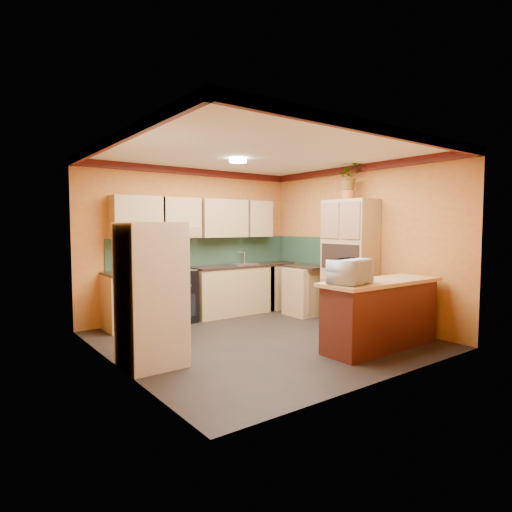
# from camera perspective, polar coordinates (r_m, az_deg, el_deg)

# --- Properties ---
(room_shell) EXTENTS (4.24, 4.24, 2.72)m
(room_shell) POSITION_cam_1_polar(r_m,az_deg,el_deg) (6.40, -0.62, 7.88)
(room_shell) COLOR black
(room_shell) RESTS_ON ground
(base_cabinets_back) EXTENTS (3.65, 0.60, 0.88)m
(base_cabinets_back) POSITION_cam_1_polar(r_m,az_deg,el_deg) (7.82, -6.49, -4.97)
(base_cabinets_back) COLOR tan
(base_cabinets_back) RESTS_ON ground
(countertop_back) EXTENTS (3.65, 0.62, 0.04)m
(countertop_back) POSITION_cam_1_polar(r_m,az_deg,el_deg) (7.76, -6.52, -1.62)
(countertop_back) COLOR black
(countertop_back) RESTS_ON base_cabinets_back
(stove) EXTENTS (0.58, 0.58, 0.91)m
(stove) POSITION_cam_1_polar(r_m,az_deg,el_deg) (7.53, -10.63, -5.25)
(stove) COLOR black
(stove) RESTS_ON ground
(kettle) EXTENTS (0.19, 0.19, 0.18)m
(kettle) POSITION_cam_1_polar(r_m,az_deg,el_deg) (7.46, -9.82, -1.10)
(kettle) COLOR #B72B0C
(kettle) RESTS_ON stove
(sink) EXTENTS (0.48, 0.40, 0.03)m
(sink) POSITION_cam_1_polar(r_m,az_deg,el_deg) (8.17, -1.81, -1.06)
(sink) COLOR silver
(sink) RESTS_ON countertop_back
(base_cabinets_right) EXTENTS (0.60, 0.80, 0.88)m
(base_cabinets_right) POSITION_cam_1_polar(r_m,az_deg,el_deg) (8.11, 6.98, -4.66)
(base_cabinets_right) COLOR tan
(base_cabinets_right) RESTS_ON ground
(countertop_right) EXTENTS (0.62, 0.80, 0.04)m
(countertop_right) POSITION_cam_1_polar(r_m,az_deg,el_deg) (8.05, 7.01, -1.42)
(countertop_right) COLOR black
(countertop_right) RESTS_ON base_cabinets_right
(fridge) EXTENTS (0.68, 0.66, 1.70)m
(fridge) POSITION_cam_1_polar(r_m,az_deg,el_deg) (5.20, -13.83, -5.03)
(fridge) COLOR silver
(fridge) RESTS_ON ground
(pantry) EXTENTS (0.48, 0.90, 2.10)m
(pantry) POSITION_cam_1_polar(r_m,az_deg,el_deg) (7.42, 12.35, -0.78)
(pantry) COLOR tan
(pantry) RESTS_ON ground
(fern_pot) EXTENTS (0.22, 0.22, 0.16)m
(fern_pot) POSITION_cam_1_polar(r_m,az_deg,el_deg) (7.45, 12.18, 7.95)
(fern_pot) COLOR #A44C27
(fern_pot) RESTS_ON pantry
(fern) EXTENTS (0.42, 0.37, 0.45)m
(fern) POSITION_cam_1_polar(r_m,az_deg,el_deg) (7.47, 12.22, 10.29)
(fern) COLOR tan
(fern) RESTS_ON fern_pot
(breakfast_bar) EXTENTS (1.80, 0.55, 0.88)m
(breakfast_bar) POSITION_cam_1_polar(r_m,az_deg,el_deg) (6.09, 16.30, -7.67)
(breakfast_bar) COLOR #501B12
(breakfast_bar) RESTS_ON ground
(bar_top) EXTENTS (1.90, 0.65, 0.05)m
(bar_top) POSITION_cam_1_polar(r_m,az_deg,el_deg) (6.02, 16.39, -3.33)
(bar_top) COLOR tan
(bar_top) RESTS_ON breakfast_bar
(microwave) EXTENTS (0.65, 0.52, 0.31)m
(microwave) POSITION_cam_1_polar(r_m,az_deg,el_deg) (5.51, 12.45, -2.02)
(microwave) COLOR silver
(microwave) RESTS_ON bar_top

